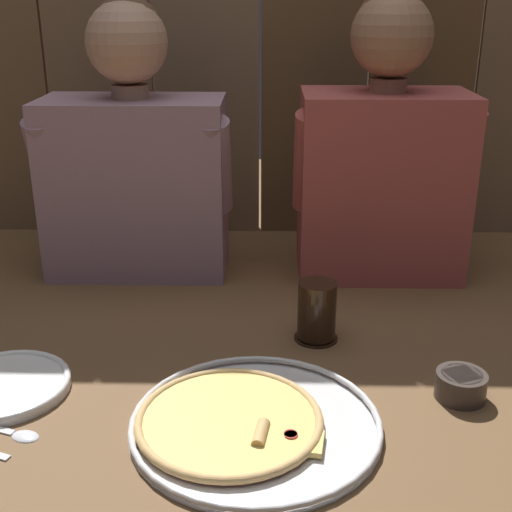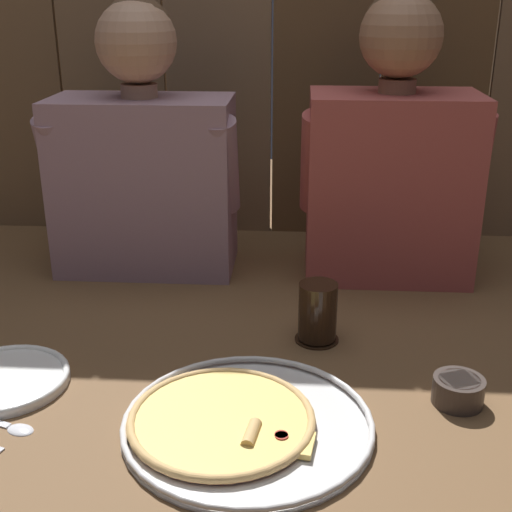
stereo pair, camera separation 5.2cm
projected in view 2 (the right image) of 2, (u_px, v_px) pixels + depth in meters
ground_plane at (251, 373)px, 1.18m from camera, size 3.20×3.20×0.00m
pizza_tray at (237, 421)px, 1.03m from camera, size 0.38×0.38×0.03m
dinner_plate at (3, 379)px, 1.14m from camera, size 0.22×0.22×0.03m
drinking_glass at (318, 313)px, 1.27m from camera, size 0.08×0.08×0.12m
dipping_bowl at (458, 389)px, 1.09m from camera, size 0.08×0.08×0.04m
table_spoon at (8, 425)px, 1.03m from camera, size 0.14×0.06×0.01m
diner_left at (143, 155)px, 1.54m from camera, size 0.44×0.22×0.61m
diner_right at (392, 155)px, 1.50m from camera, size 0.41×0.22×0.63m
wooden_backdrop_wall at (273, 9)px, 1.67m from camera, size 2.19×0.03×1.16m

